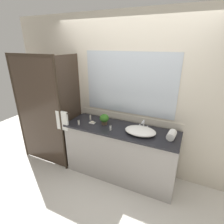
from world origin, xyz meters
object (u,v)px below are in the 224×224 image
object	(u,v)px
sink_basin	(140,131)
rolled_towel_near_edge	(172,135)
potted_plant	(104,119)
faucet	(143,126)
soap_dish	(92,122)
amenity_bottle_shampoo	(90,118)
amenity_bottle_conditioner	(110,128)
amenity_bottle_body_wash	(79,122)

from	to	relation	value
sink_basin	rolled_towel_near_edge	bearing A→B (deg)	5.50
sink_basin	rolled_towel_near_edge	xyz separation A→B (m)	(0.43, 0.04, 0.01)
sink_basin	potted_plant	size ratio (longest dim) A/B	2.62
sink_basin	faucet	xyz separation A→B (m)	(-0.00, 0.16, 0.01)
soap_dish	amenity_bottle_shampoo	xyz separation A→B (m)	(-0.09, 0.09, 0.03)
sink_basin	amenity_bottle_conditioner	size ratio (longest dim) A/B	4.89
amenity_bottle_conditioner	rolled_towel_near_edge	xyz separation A→B (m)	(0.88, 0.13, 0.01)
faucet	amenity_bottle_body_wash	size ratio (longest dim) A/B	1.81
potted_plant	amenity_bottle_shampoo	xyz separation A→B (m)	(-0.30, 0.05, -0.05)
amenity_bottle_conditioner	sink_basin	bearing A→B (deg)	11.73
amenity_bottle_body_wash	amenity_bottle_conditioner	size ratio (longest dim) A/B	0.99
sink_basin	faucet	bearing A→B (deg)	90.00
sink_basin	amenity_bottle_shampoo	distance (m)	0.93
faucet	soap_dish	size ratio (longest dim) A/B	1.70
faucet	soap_dish	world-z (taller)	faucet
amenity_bottle_conditioner	rolled_towel_near_edge	distance (m)	0.89
amenity_bottle_body_wash	amenity_bottle_shampoo	bearing A→B (deg)	72.59
potted_plant	rolled_towel_near_edge	distance (m)	1.06
sink_basin	amenity_bottle_body_wash	distance (m)	1.00
amenity_bottle_body_wash	faucet	bearing A→B (deg)	16.80
sink_basin	soap_dish	xyz separation A→B (m)	(-0.83, 0.01, -0.03)
amenity_bottle_body_wash	amenity_bottle_conditioner	distance (m)	0.55
sink_basin	amenity_bottle_shampoo	world-z (taller)	amenity_bottle_shampoo
rolled_towel_near_edge	amenity_bottle_body_wash	bearing A→B (deg)	-172.88
potted_plant	faucet	bearing A→B (deg)	9.85
potted_plant	soap_dish	size ratio (longest dim) A/B	1.76
soap_dish	amenity_bottle_body_wash	distance (m)	0.22
amenity_bottle_body_wash	amenity_bottle_shampoo	distance (m)	0.25
sink_basin	amenity_bottle_conditioner	xyz separation A→B (m)	(-0.44, -0.09, 0.00)
faucet	potted_plant	world-z (taller)	potted_plant
sink_basin	amenity_bottle_body_wash	xyz separation A→B (m)	(-1.00, -0.14, 0.00)
faucet	rolled_towel_near_edge	size ratio (longest dim) A/B	0.93
sink_basin	potted_plant	world-z (taller)	potted_plant
amenity_bottle_conditioner	potted_plant	bearing A→B (deg)	140.86
sink_basin	amenity_bottle_shampoo	xyz separation A→B (m)	(-0.92, 0.10, 0.00)
sink_basin	amenity_bottle_body_wash	size ratio (longest dim) A/B	4.92
amenity_bottle_body_wash	amenity_bottle_conditioner	xyz separation A→B (m)	(0.55, 0.04, -0.00)
amenity_bottle_conditioner	rolled_towel_near_edge	size ratio (longest dim) A/B	0.51
amenity_bottle_shampoo	amenity_bottle_conditioner	xyz separation A→B (m)	(0.48, -0.19, -0.00)
soap_dish	faucet	bearing A→B (deg)	10.45
soap_dish	amenity_bottle_shampoo	size ratio (longest dim) A/B	1.06
faucet	amenity_bottle_body_wash	xyz separation A→B (m)	(-1.00, -0.30, -0.01)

